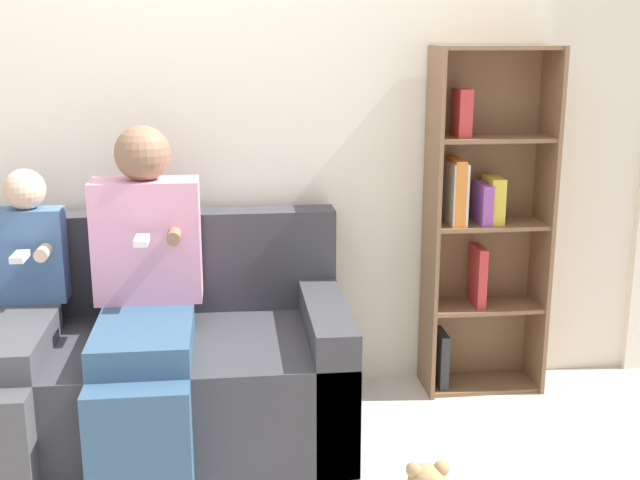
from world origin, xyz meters
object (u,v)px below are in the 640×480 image
bookshelf (479,221)px  child_seated (17,327)px  adult_seated (144,290)px  couch (130,370)px

bookshelf → child_seated: bearing=-166.2°
adult_seated → bookshelf: 1.48m
couch → adult_seated: size_ratio=1.39×
child_seated → bookshelf: (1.88, 0.46, 0.24)m
couch → adult_seated: (0.08, -0.09, 0.36)m
adult_seated → bookshelf: bookshelf is taller
adult_seated → child_seated: (-0.46, -0.05, -0.11)m
child_seated → adult_seated: bearing=6.5°
couch → bookshelf: size_ratio=1.12×
couch → child_seated: child_seated is taller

